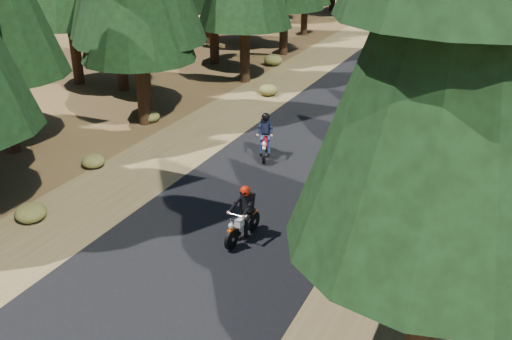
{
  "coord_description": "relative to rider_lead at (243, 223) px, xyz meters",
  "views": [
    {
      "loc": [
        6.39,
        -12.35,
        7.86
      ],
      "look_at": [
        0.0,
        1.5,
        1.1
      ],
      "focal_mm": 40.0,
      "sensor_mm": 36.0,
      "label": 1
    }
  ],
  "objects": [
    {
      "name": "shoulder_r",
      "position": [
        4.04,
        5.56,
        -0.51
      ],
      "size": [
        3.2,
        100.0,
        0.01
      ],
      "primitive_type": "cube",
      "color": "brown",
      "rests_on": "ground"
    },
    {
      "name": "road",
      "position": [
        -0.56,
        5.56,
        -0.5
      ],
      "size": [
        6.0,
        100.0,
        0.01
      ],
      "primitive_type": "cube",
      "color": "black",
      "rests_on": "ground"
    },
    {
      "name": "rider_lead",
      "position": [
        0.0,
        0.0,
        0.0
      ],
      "size": [
        0.67,
        1.73,
        1.51
      ],
      "rotation": [
        0.0,
        0.0,
        3.05
      ],
      "color": "silver",
      "rests_on": "road"
    },
    {
      "name": "understory_shrubs",
      "position": [
        0.15,
        8.68,
        -0.24
      ],
      "size": [
        15.36,
        31.56,
        0.65
      ],
      "color": "#474C1E",
      "rests_on": "ground"
    },
    {
      "name": "ground",
      "position": [
        -0.56,
        0.56,
        -0.51
      ],
      "size": [
        120.0,
        120.0,
        0.0
      ],
      "primitive_type": "plane",
      "color": "#4B321A",
      "rests_on": "ground"
    },
    {
      "name": "rider_follow",
      "position": [
        -1.78,
        5.48,
        0.03
      ],
      "size": [
        1.12,
        1.87,
        1.6
      ],
      "rotation": [
        0.0,
        0.0,
        3.49
      ],
      "color": "maroon",
      "rests_on": "road"
    },
    {
      "name": "shoulder_l",
      "position": [
        -5.16,
        5.56,
        -0.51
      ],
      "size": [
        3.2,
        100.0,
        0.01
      ],
      "primitive_type": "cube",
      "color": "brown",
      "rests_on": "ground"
    }
  ]
}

